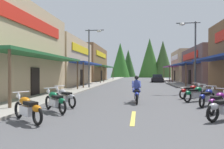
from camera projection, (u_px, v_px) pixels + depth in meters
name	position (u px, v px, depth m)	size (l,w,h in m)	color
ground	(137.00, 85.00, 28.06)	(9.42, 85.95, 0.10)	#4C4C4F
sidewalk_left	(97.00, 84.00, 28.88)	(2.58, 85.95, 0.12)	gray
sidewalk_right	(180.00, 84.00, 27.23)	(2.58, 85.95, 0.12)	#9E9991
centerline_dashes	(137.00, 83.00, 32.16)	(0.16, 63.07, 0.01)	#E0C64C
storefront_left_middle	(54.00, 63.00, 25.95)	(9.44, 10.65, 6.07)	tan
storefront_left_far	(82.00, 64.00, 39.40)	(9.74, 13.73, 6.81)	brown
storefront_right_middle	(222.00, 66.00, 26.21)	(10.19, 10.52, 5.12)	brown
storefront_right_far	(196.00, 66.00, 37.55)	(10.03, 9.14, 5.95)	tan
streetlamp_left	(92.00, 50.00, 20.68)	(2.03, 0.30, 6.36)	#474C51
streetlamp_right	(192.00, 46.00, 16.83)	(2.03, 0.30, 6.19)	#474C51
motorcycle_parked_right_3	(218.00, 101.00, 8.37)	(1.45, 1.70, 1.04)	black
motorcycle_parked_right_4	(207.00, 97.00, 9.97)	(1.38, 1.76, 1.04)	black
motorcycle_parked_right_5	(196.00, 93.00, 11.54)	(1.77, 1.36, 1.04)	black
motorcycle_parked_right_6	(191.00, 91.00, 12.93)	(1.82, 1.30, 1.04)	black
motorcycle_parked_left_0	(28.00, 108.00, 6.82)	(1.82, 1.29, 1.04)	black
motorcycle_parked_left_1	(55.00, 101.00, 8.58)	(1.66, 1.51, 1.04)	black
motorcycle_parked_left_2	(65.00, 97.00, 9.94)	(1.74, 1.41, 1.04)	black
rider_cruising_lead	(137.00, 91.00, 11.17)	(0.60, 2.14, 1.57)	black
parked_car_curbside	(157.00, 78.00, 34.59)	(2.24, 4.39, 1.40)	black
treeline_backdrop	(142.00, 60.00, 68.56)	(21.89, 12.89, 13.69)	#2A4E23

